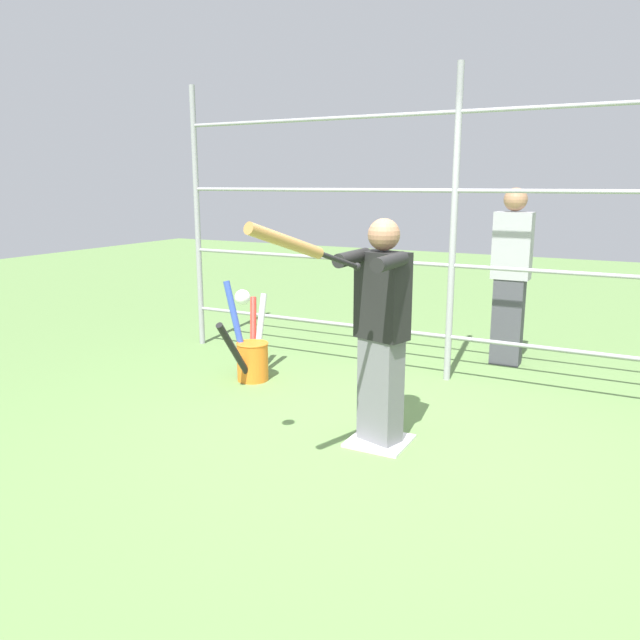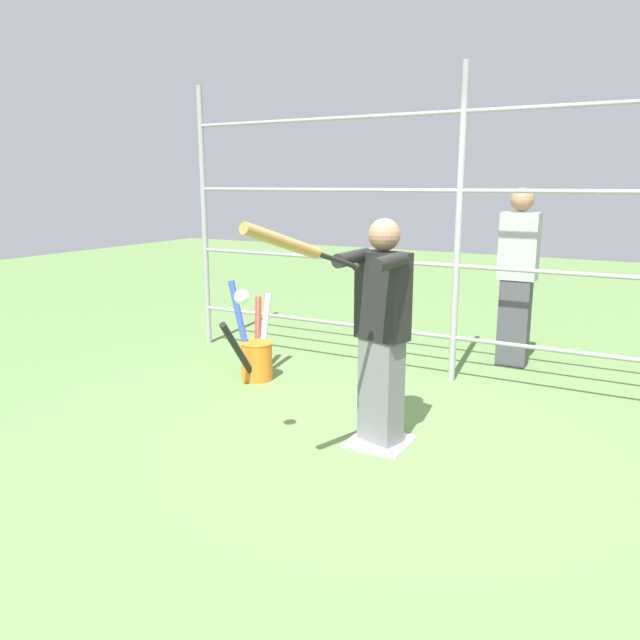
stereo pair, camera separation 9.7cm
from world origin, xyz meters
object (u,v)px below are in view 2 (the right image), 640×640
at_px(softball_in_flight, 242,297).
at_px(bat_bucket, 255,354).
at_px(bystander_behind_fence, 517,275).
at_px(batter, 381,326).
at_px(baseball_bat_swinging, 293,245).

bearing_deg(softball_in_flight, bat_bucket, -56.92).
bearing_deg(bystander_behind_fence, bat_bucket, 39.57).
xyz_separation_m(batter, bystander_behind_fence, (-0.36, -2.39, 0.06)).
bearing_deg(batter, softball_in_flight, 45.14).
relative_size(bat_bucket, bystander_behind_fence, 0.55).
relative_size(batter, bystander_behind_fence, 0.90).
relative_size(baseball_bat_swinging, bystander_behind_fence, 0.52).
xyz_separation_m(baseball_bat_swinging, bystander_behind_fence, (-0.48, -3.31, -0.55)).
relative_size(baseball_bat_swinging, bat_bucket, 0.94).
relative_size(baseball_bat_swinging, softball_in_flight, 9.32).
height_order(batter, baseball_bat_swinging, baseball_bat_swinging).
bearing_deg(bat_bucket, batter, 153.84).
bearing_deg(softball_in_flight, batter, -134.86).
xyz_separation_m(batter, baseball_bat_swinging, (0.12, 0.92, 0.61)).
bearing_deg(bystander_behind_fence, baseball_bat_swinging, 81.77).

